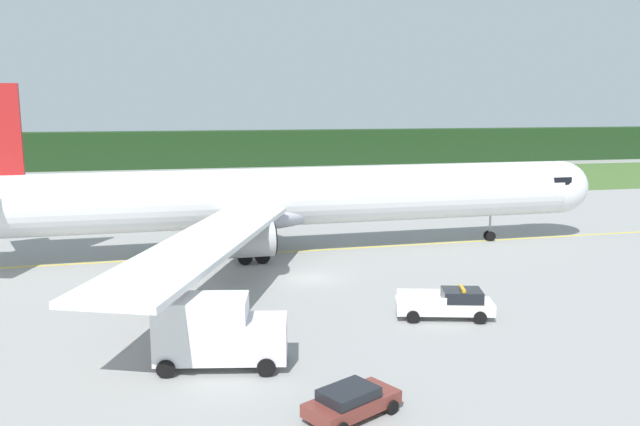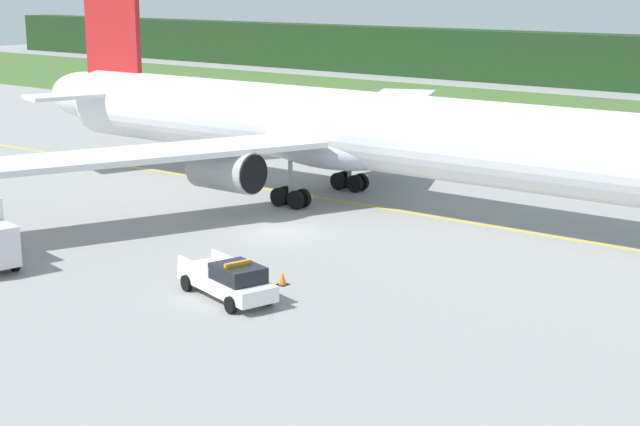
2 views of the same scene
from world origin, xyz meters
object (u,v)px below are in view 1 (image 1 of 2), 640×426
at_px(airliner, 279,198).
at_px(ops_pickup_truck, 448,304).
at_px(apron_cone, 435,297).
at_px(catering_truck, 216,331).
at_px(staff_car, 351,401).

relative_size(airliner, ops_pickup_truck, 9.89).
relative_size(airliner, apron_cone, 96.86).
height_order(catering_truck, staff_car, catering_truck).
height_order(ops_pickup_truck, catering_truck, catering_truck).
distance_m(ops_pickup_truck, apron_cone, 3.21).
bearing_deg(ops_pickup_truck, staff_car, -130.04).
distance_m(airliner, apron_cone, 18.32).
bearing_deg(staff_car, apron_cone, 55.57).
height_order(airliner, ops_pickup_truck, airliner).
relative_size(catering_truck, apron_cone, 10.78).
bearing_deg(ops_pickup_truck, apron_cone, 80.89).
bearing_deg(ops_pickup_truck, airliner, 110.83).
relative_size(ops_pickup_truck, staff_car, 1.36).
relative_size(ops_pickup_truck, apron_cone, 9.79).
relative_size(catering_truck, staff_car, 1.50).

